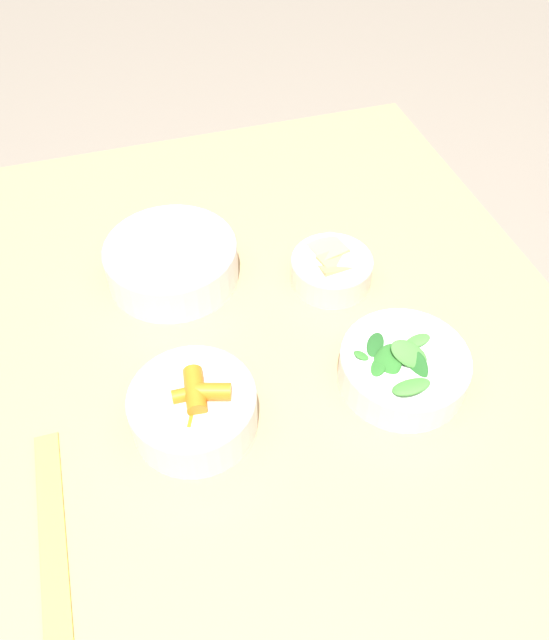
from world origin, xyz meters
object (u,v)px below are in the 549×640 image
object	(u,v)px
bowl_cookies	(331,268)
bowl_beans_hotdog	(172,262)
bowl_carrots	(194,408)
bowl_greens	(402,366)
ruler	(52,539)

from	to	relation	value
bowl_cookies	bowl_beans_hotdog	bearing A→B (deg)	70.81
bowl_carrots	bowl_cookies	xyz separation A→B (m)	(0.19, -0.24, -0.01)
bowl_carrots	bowl_greens	size ratio (longest dim) A/B	0.90
bowl_beans_hotdog	bowl_cookies	xyz separation A→B (m)	(-0.08, -0.22, -0.00)
bowl_carrots	bowl_beans_hotdog	xyz separation A→B (m)	(0.26, -0.02, -0.01)
ruler	bowl_carrots	bearing A→B (deg)	-61.62
bowl_carrots	bowl_greens	bearing A→B (deg)	-92.27
bowl_beans_hotdog	ruler	size ratio (longest dim) A/B	0.72
bowl_greens	bowl_cookies	distance (m)	0.20
bowl_greens	ruler	xyz separation A→B (m)	(-0.09, 0.44, -0.03)
bowl_cookies	bowl_carrots	bearing A→B (deg)	127.42
bowl_cookies	bowl_greens	bearing A→B (deg)	-173.87
bowl_greens	bowl_carrots	bearing A→B (deg)	87.73
bowl_beans_hotdog	bowl_cookies	world-z (taller)	bowl_beans_hotdog
bowl_beans_hotdog	ruler	bearing A→B (deg)	150.72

